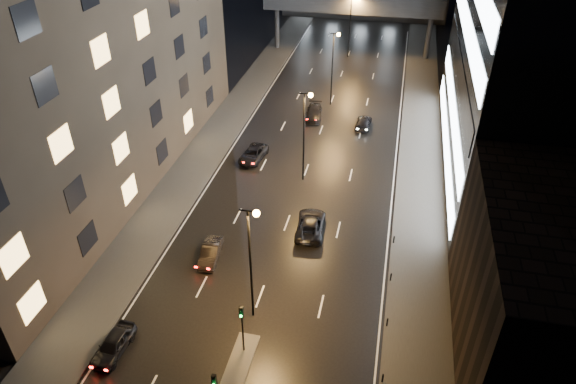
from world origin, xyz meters
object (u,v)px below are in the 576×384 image
car_away_a (114,345)px  car_away_d (314,113)px  car_away_c (253,154)px  car_away_b (210,252)px  car_toward_b (364,123)px  car_toward_a (311,224)px

car_away_a → car_away_d: bearing=83.1°
car_away_c → car_away_d: car_away_d is taller
car_away_b → car_toward_b: 30.37m
car_away_a → car_away_d: (7.27, 40.75, 0.01)m
car_away_b → car_away_d: size_ratio=0.83×
car_away_a → car_away_b: bearing=76.4°
car_away_a → car_toward_a: (11.20, 16.80, 0.04)m
car_away_b → car_away_d: bearing=76.1°
car_toward_a → car_toward_b: car_toward_a is taller
car_away_c → car_away_d: bearing=75.2°
car_away_b → car_away_c: bearing=87.0°
car_toward_a → car_toward_b: bearing=-101.4°
car_away_d → car_toward_a: size_ratio=0.92×
car_away_a → car_toward_b: size_ratio=0.94×
car_away_b → car_toward_a: (7.86, 5.77, 0.07)m
car_toward_a → car_away_c: bearing=-57.1°
car_away_c → car_toward_b: bearing=50.6°
car_away_b → car_away_a: bearing=-113.2°
car_away_c → car_toward_a: (8.87, -11.66, 0.08)m
car_away_c → car_toward_a: car_toward_a is taller
car_away_c → car_toward_a: bearing=-45.6°
car_toward_a → car_toward_b: size_ratio=1.22×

